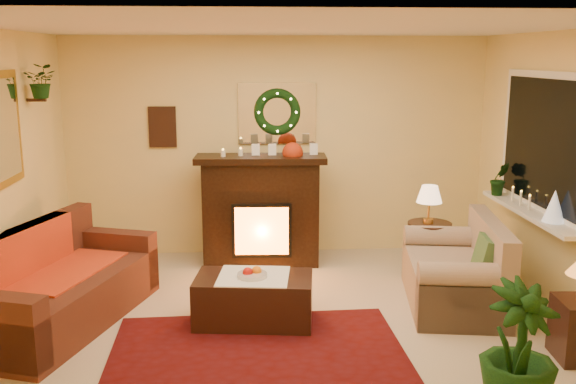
{
  "coord_description": "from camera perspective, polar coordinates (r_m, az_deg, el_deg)",
  "views": [
    {
      "loc": [
        -0.39,
        -5.37,
        2.38
      ],
      "look_at": [
        0.0,
        0.35,
        1.15
      ],
      "focal_mm": 40.0,
      "sensor_mm": 36.0,
      "label": 1
    }
  ],
  "objects": [
    {
      "name": "floor",
      "position": [
        5.89,
        0.24,
        -11.74
      ],
      "size": [
        5.0,
        5.0,
        0.0
      ],
      "primitive_type": "plane",
      "color": "beige",
      "rests_on": "ground"
    },
    {
      "name": "ceiling",
      "position": [
        5.39,
        0.26,
        14.45
      ],
      "size": [
        5.0,
        5.0,
        0.0
      ],
      "primitive_type": "plane",
      "color": "white",
      "rests_on": "ground"
    },
    {
      "name": "wall_back",
      "position": [
        7.71,
        -0.97,
        4.05
      ],
      "size": [
        5.0,
        5.0,
        0.0
      ],
      "primitive_type": "plane",
      "color": "#EFD88C",
      "rests_on": "ground"
    },
    {
      "name": "wall_front",
      "position": [
        3.33,
        3.1,
        -6.86
      ],
      "size": [
        5.0,
        5.0,
        0.0
      ],
      "primitive_type": "plane",
      "color": "#EFD88C",
      "rests_on": "ground"
    },
    {
      "name": "wall_right",
      "position": [
        6.2,
        23.99,
        1.01
      ],
      "size": [
        4.5,
        4.5,
        0.0
      ],
      "primitive_type": "plane",
      "color": "#EFD88C",
      "rests_on": "ground"
    },
    {
      "name": "area_rug",
      "position": [
        5.3,
        -2.65,
        -14.52
      ],
      "size": [
        2.44,
        1.86,
        0.01
      ],
      "primitive_type": "cube",
      "rotation": [
        0.0,
        0.0,
        0.03
      ],
      "color": "#530507",
      "rests_on": "floor"
    },
    {
      "name": "sofa",
      "position": [
        6.11,
        -19.5,
        -7.22
      ],
      "size": [
        1.49,
        2.21,
        0.87
      ],
      "primitive_type": "cube",
      "rotation": [
        0.0,
        0.0,
        -0.32
      ],
      "color": "brown",
      "rests_on": "floor"
    },
    {
      "name": "red_throw",
      "position": [
        6.27,
        -19.74,
        -6.52
      ],
      "size": [
        0.75,
        1.22,
        0.02
      ],
      "primitive_type": "cube",
      "color": "#B42602",
      "rests_on": "sofa"
    },
    {
      "name": "fireplace",
      "position": [
        7.38,
        -2.41,
        -2.26
      ],
      "size": [
        1.32,
        0.47,
        1.2
      ],
      "primitive_type": "cube",
      "rotation": [
        0.0,
        0.0,
        -0.04
      ],
      "color": "black",
      "rests_on": "floor"
    },
    {
      "name": "poinsettia",
      "position": [
        7.22,
        0.42,
        3.51
      ],
      "size": [
        0.24,
        0.24,
        0.24
      ],
      "primitive_type": "sphere",
      "color": "#A72A0F",
      "rests_on": "fireplace"
    },
    {
      "name": "mantel_candle_a",
      "position": [
        7.18,
        -5.78,
        3.07
      ],
      "size": [
        0.05,
        0.05,
        0.16
      ],
      "primitive_type": "cylinder",
      "color": "white",
      "rests_on": "fireplace"
    },
    {
      "name": "mantel_candle_b",
      "position": [
        7.23,
        -4.23,
        3.16
      ],
      "size": [
        0.06,
        0.06,
        0.17
      ],
      "primitive_type": "cylinder",
      "color": "white",
      "rests_on": "fireplace"
    },
    {
      "name": "mantel_mirror",
      "position": [
        7.64,
        -0.97,
        7.0
      ],
      "size": [
        0.92,
        0.02,
        0.72
      ],
      "primitive_type": "cube",
      "color": "white",
      "rests_on": "wall_back"
    },
    {
      "name": "wreath",
      "position": [
        7.6,
        -0.96,
        7.12
      ],
      "size": [
        0.55,
        0.11,
        0.55
      ],
      "primitive_type": "torus",
      "rotation": [
        1.57,
        0.0,
        0.0
      ],
      "color": "#194719",
      "rests_on": "wall_back"
    },
    {
      "name": "wall_art",
      "position": [
        7.71,
        -11.1,
        5.7
      ],
      "size": [
        0.32,
        0.03,
        0.48
      ],
      "primitive_type": "cube",
      "color": "#381E11",
      "rests_on": "wall_back"
    },
    {
      "name": "gold_mirror",
      "position": [
        6.08,
        -24.1,
        5.1
      ],
      "size": [
        0.03,
        0.84,
        1.0
      ],
      "primitive_type": "cube",
      "color": "gold",
      "rests_on": "wall_left"
    },
    {
      "name": "hanging_plant",
      "position": [
        6.72,
        -20.96,
        7.82
      ],
      "size": [
        0.33,
        0.28,
        0.36
      ],
      "primitive_type": "imported",
      "color": "#194719",
      "rests_on": "wall_left"
    },
    {
      "name": "loveseat",
      "position": [
        6.41,
        14.55,
        -6.1
      ],
      "size": [
        1.04,
        1.55,
        0.84
      ],
      "primitive_type": "cube",
      "rotation": [
        0.0,
        0.0,
        -0.15
      ],
      "color": "#A99C90",
      "rests_on": "floor"
    },
    {
      "name": "window_frame",
      "position": [
        6.64,
        21.87,
        4.05
      ],
      "size": [
        0.03,
        1.86,
        1.36
      ],
      "primitive_type": "cube",
      "color": "white",
      "rests_on": "wall_right"
    },
    {
      "name": "window_glass",
      "position": [
        6.63,
        21.75,
        4.05
      ],
      "size": [
        0.02,
        1.7,
        1.22
      ],
      "primitive_type": "cube",
      "color": "black",
      "rests_on": "wall_right"
    },
    {
      "name": "window_sill",
      "position": [
        6.71,
        20.61,
        -1.69
      ],
      "size": [
        0.22,
        1.86,
        0.04
      ],
      "primitive_type": "cube",
      "color": "white",
      "rests_on": "wall_right"
    },
    {
      "name": "mini_tree",
      "position": [
        6.29,
        22.59,
        -1.15
      ],
      "size": [
        0.2,
        0.2,
        0.3
      ],
      "primitive_type": "cone",
      "color": "silver",
      "rests_on": "window_sill"
    },
    {
      "name": "sill_plant",
      "position": [
        7.27,
        18.3,
        1.23
      ],
      "size": [
        0.26,
        0.21,
        0.47
      ],
      "primitive_type": "imported",
      "color": "#133510",
      "rests_on": "window_sill"
    },
    {
      "name": "side_table_round",
      "position": [
        7.14,
        12.38,
        -4.91
      ],
      "size": [
        0.59,
        0.59,
        0.61
      ],
      "primitive_type": "cylinder",
      "rotation": [
        0.0,
        0.0,
        -0.3
      ],
      "color": "#3B1D13",
      "rests_on": "floor"
    },
    {
      "name": "lamp_cream",
      "position": [
        6.98,
        12.45,
        -0.6
      ],
      "size": [
        0.27,
        0.27,
        0.42
      ],
      "primitive_type": "cone",
      "color": "#EEBC89",
      "rests_on": "side_table_round"
    },
    {
      "name": "coffee_table",
      "position": [
        5.86,
        -3.05,
        -9.64
      ],
      "size": [
        1.1,
        0.7,
        0.44
      ],
      "primitive_type": "cube",
      "rotation": [
        0.0,
        0.0,
        -0.12
      ],
      "color": "#361D11",
      "rests_on": "floor"
    },
    {
      "name": "fruit_bowl",
      "position": [
        5.75,
        -3.2,
        -7.51
      ],
      "size": [
        0.27,
        0.27,
        0.06
      ],
      "primitive_type": "cylinder",
      "color": "silver",
      "rests_on": "coffee_table"
    },
    {
      "name": "floor_palm",
      "position": [
        4.67,
        19.83,
        -13.08
      ],
      "size": [
        2.0,
        2.0,
        2.73
      ],
      "primitive_type": "imported",
      "rotation": [
        0.0,
        0.0,
        0.39
      ],
      "color": "#30652F",
      "rests_on": "floor"
    }
  ]
}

